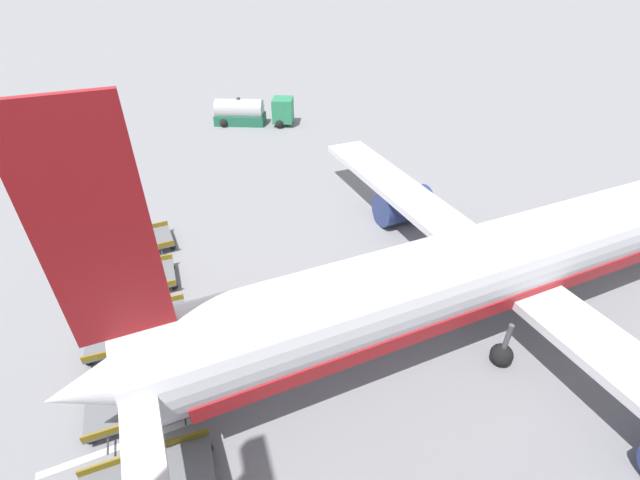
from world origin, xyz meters
TOP-DOWN VIEW (x-y plane):
  - ground_plane at (0.00, 0.00)m, footprint 500.00×500.00m
  - airplane at (13.89, 0.70)m, footprint 37.48×44.04m
  - fuel_tanker_secondary at (-20.09, -7.21)m, footprint 5.51×8.99m
  - baggage_dolly_row_near_col_a at (1.96, -20.67)m, footprint 3.45×1.93m
  - baggage_dolly_row_near_col_b at (6.09, -20.47)m, footprint 3.48×2.03m
  - baggage_dolly_row_near_col_c at (10.22, -20.13)m, footprint 3.42×1.89m
  - baggage_dolly_row_near_col_d at (14.40, -19.71)m, footprint 3.45×1.96m
  - baggage_dolly_row_mid_a_col_a at (1.81, -17.55)m, footprint 3.50×2.08m
  - baggage_dolly_row_mid_a_col_b at (5.86, -17.54)m, footprint 3.44×1.92m
  - baggage_dolly_row_mid_a_col_c at (9.86, -17.09)m, footprint 3.45×1.95m
  - baggage_dolly_row_mid_a_col_d at (14.08, -16.75)m, footprint 3.43×1.90m
  - baggage_dolly_row_mid_a_col_e at (18.24, -16.70)m, footprint 3.42×1.87m
  - stand_guidance_stripe at (14.96, -8.59)m, footprint 2.86×27.29m

SIDE VIEW (x-z plane):
  - ground_plane at x=0.00m, z-range 0.00..0.00m
  - stand_guidance_stripe at x=14.96m, z-range 0.00..0.01m
  - baggage_dolly_row_near_col_a at x=1.96m, z-range 0.02..0.94m
  - baggage_dolly_row_near_col_b at x=6.09m, z-range 0.02..0.94m
  - baggage_dolly_row_near_col_c at x=10.22m, z-range 0.02..0.94m
  - baggage_dolly_row_near_col_d at x=14.40m, z-range 0.02..0.94m
  - baggage_dolly_row_mid_a_col_a at x=1.81m, z-range 0.02..0.94m
  - baggage_dolly_row_mid_a_col_b at x=5.86m, z-range 0.02..0.94m
  - baggage_dolly_row_mid_a_col_c at x=9.86m, z-range 0.02..0.94m
  - baggage_dolly_row_mid_a_col_d at x=14.08m, z-range 0.02..0.94m
  - baggage_dolly_row_mid_a_col_e at x=18.24m, z-range 0.02..0.94m
  - fuel_tanker_secondary at x=-20.09m, z-range -0.19..2.77m
  - airplane at x=13.89m, z-range -3.42..10.03m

